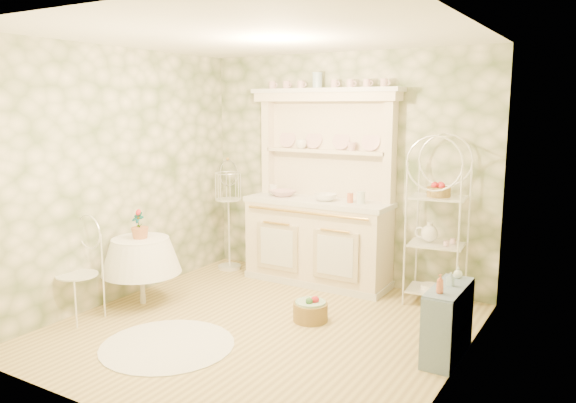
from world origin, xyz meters
The scene contains 22 objects.
floor centered at (0.00, 0.00, 0.00)m, with size 3.60×3.60×0.00m, color #D0BA74.
ceiling centered at (0.00, 0.00, 2.70)m, with size 3.60×3.60×0.00m, color white.
wall_left centered at (-1.80, 0.00, 1.35)m, with size 3.60×3.60×0.00m, color beige.
wall_right centered at (1.80, 0.00, 1.35)m, with size 3.60×3.60×0.00m, color beige.
wall_back centered at (0.00, 1.80, 1.35)m, with size 3.60×3.60×0.00m, color beige.
wall_front centered at (0.00, -1.80, 1.35)m, with size 3.60×3.60×0.00m, color beige.
kitchen_dresser centered at (-0.20, 1.52, 1.15)m, with size 1.87×0.61×2.29m, color white.
bakers_rack centered at (1.21, 1.51, 0.84)m, with size 0.52×0.37×1.68m, color white.
side_shelf centered at (1.68, 0.29, 0.31)m, with size 0.27×0.72×0.62m, color #6C839F.
round_table centered at (-1.47, -0.08, 0.34)m, with size 0.62×0.62×0.68m, color white.
cafe_chair centered at (-1.68, -0.73, 0.45)m, with size 0.41×0.41×0.91m, color white.
birdcage_stand centered at (-1.45, 1.45, 0.67)m, with size 0.32×0.32×1.34m, color white.
floor_basket centered at (0.31, 0.40, 0.12)m, with size 0.37×0.37×0.24m, color olive.
lace_rug centered at (-0.49, -0.76, 0.00)m, with size 1.18×1.18×0.01m, color white.
bowl_floral centered at (-0.68, 1.50, 1.02)m, with size 0.30×0.30×0.07m, color white.
bowl_white centered at (-0.07, 1.46, 1.02)m, with size 0.26×0.26×0.08m, color white.
cup_left centered at (-0.52, 1.68, 1.61)m, with size 0.13×0.13×0.11m, color white.
cup_right centered at (0.15, 1.68, 1.61)m, with size 0.11×0.11×0.10m, color white.
potted_geranium centered at (-1.48, -0.08, 0.85)m, with size 0.15×0.10×0.28m, color #3F7238.
bottle_amber centered at (1.66, 0.08, 0.68)m, with size 0.06×0.06×0.15m, color #BF6341.
bottle_blue centered at (1.68, 0.32, 0.65)m, with size 0.05×0.05×0.11m, color #9AB9C8.
bottle_glass centered at (1.68, 0.56, 0.65)m, with size 0.08×0.08×0.10m, color silver.
Camera 1 is at (2.82, -4.21, 2.09)m, focal length 35.00 mm.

